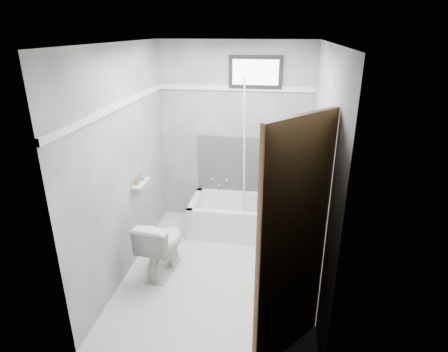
% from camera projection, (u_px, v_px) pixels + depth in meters
% --- Properties ---
extents(floor, '(2.60, 2.60, 0.00)m').
position_uv_depth(floor, '(219.00, 270.00, 4.18)').
color(floor, white).
rests_on(floor, ground).
extents(ceiling, '(2.60, 2.60, 0.00)m').
position_uv_depth(ceiling, '(218.00, 43.00, 3.29)').
color(ceiling, silver).
rests_on(ceiling, floor).
extents(wall_back, '(2.00, 0.02, 2.40)m').
position_uv_depth(wall_back, '(235.00, 136.00, 4.93)').
color(wall_back, slate).
rests_on(wall_back, floor).
extents(wall_front, '(2.00, 0.02, 2.40)m').
position_uv_depth(wall_front, '(188.00, 237.00, 2.54)').
color(wall_front, slate).
rests_on(wall_front, floor).
extents(wall_left, '(0.02, 2.60, 2.40)m').
position_uv_depth(wall_left, '(124.00, 165.00, 3.88)').
color(wall_left, slate).
rests_on(wall_left, floor).
extents(wall_right, '(0.02, 2.60, 2.40)m').
position_uv_depth(wall_right, '(321.00, 176.00, 3.60)').
color(wall_right, slate).
rests_on(wall_right, floor).
extents(bathtub, '(1.50, 0.70, 0.42)m').
position_uv_depth(bathtub, '(248.00, 217.00, 4.92)').
color(bathtub, white).
rests_on(bathtub, floor).
extents(office_chair, '(0.70, 0.70, 1.05)m').
position_uv_depth(office_chair, '(284.00, 187.00, 4.75)').
color(office_chair, slate).
rests_on(office_chair, bathtub).
extents(toilet, '(0.45, 0.70, 0.65)m').
position_uv_depth(toilet, '(162.00, 245.00, 4.07)').
color(toilet, white).
rests_on(toilet, floor).
extents(door, '(0.78, 0.78, 2.00)m').
position_uv_depth(door, '(332.00, 273.00, 2.50)').
color(door, brown).
rests_on(door, floor).
extents(window, '(0.66, 0.04, 0.40)m').
position_uv_depth(window, '(256.00, 72.00, 4.58)').
color(window, black).
rests_on(window, wall_back).
extents(backerboard, '(1.50, 0.02, 0.78)m').
position_uv_depth(backerboard, '(253.00, 165.00, 5.03)').
color(backerboard, '#4C4C4F').
rests_on(backerboard, wall_back).
extents(trim_back, '(2.00, 0.02, 0.06)m').
position_uv_depth(trim_back, '(235.00, 88.00, 4.69)').
color(trim_back, white).
rests_on(trim_back, wall_back).
extents(trim_left, '(0.02, 2.60, 0.06)m').
position_uv_depth(trim_left, '(119.00, 105.00, 3.65)').
color(trim_left, white).
rests_on(trim_left, wall_left).
extents(pole, '(0.02, 0.31, 1.93)m').
position_uv_depth(pole, '(244.00, 153.00, 4.74)').
color(pole, white).
rests_on(pole, bathtub).
extents(shelf, '(0.10, 0.32, 0.02)m').
position_uv_depth(shelf, '(141.00, 183.00, 4.20)').
color(shelf, white).
rests_on(shelf, wall_left).
extents(soap_bottle_a, '(0.05, 0.05, 0.10)m').
position_uv_depth(soap_bottle_a, '(137.00, 180.00, 4.11)').
color(soap_bottle_a, olive).
rests_on(soap_bottle_a, shelf).
extents(soap_bottle_b, '(0.11, 0.11, 0.10)m').
position_uv_depth(soap_bottle_b, '(142.00, 176.00, 4.24)').
color(soap_bottle_b, slate).
rests_on(soap_bottle_b, shelf).
extents(faucet, '(0.26, 0.10, 0.16)m').
position_uv_depth(faucet, '(220.00, 181.00, 5.17)').
color(faucet, silver).
rests_on(faucet, wall_back).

